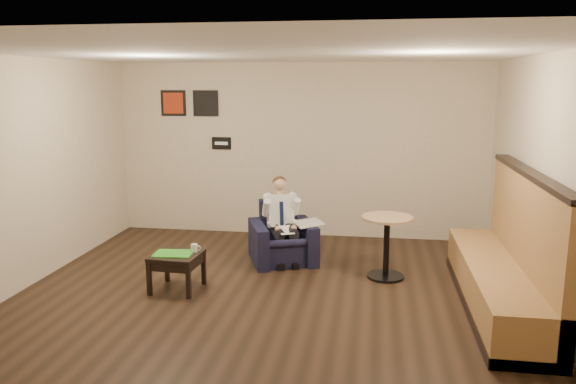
# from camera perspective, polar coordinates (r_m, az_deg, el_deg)

# --- Properties ---
(ground) EXTENTS (6.00, 6.00, 0.00)m
(ground) POSITION_cam_1_polar(r_m,az_deg,el_deg) (6.57, -2.38, -11.20)
(ground) COLOR black
(ground) RESTS_ON ground
(wall_back) EXTENTS (6.00, 0.02, 2.80)m
(wall_back) POSITION_cam_1_polar(r_m,az_deg,el_deg) (9.10, 1.20, 4.22)
(wall_back) COLOR beige
(wall_back) RESTS_ON ground
(wall_front) EXTENTS (6.00, 0.02, 2.80)m
(wall_front) POSITION_cam_1_polar(r_m,az_deg,el_deg) (3.37, -12.53, -8.09)
(wall_front) COLOR beige
(wall_front) RESTS_ON ground
(wall_left) EXTENTS (0.02, 6.00, 2.80)m
(wall_left) POSITION_cam_1_polar(r_m,az_deg,el_deg) (7.36, -26.04, 1.45)
(wall_left) COLOR beige
(wall_left) RESTS_ON ground
(wall_right) EXTENTS (0.02, 6.00, 2.80)m
(wall_right) POSITION_cam_1_polar(r_m,az_deg,el_deg) (6.32, 25.26, 0.09)
(wall_right) COLOR beige
(wall_right) RESTS_ON ground
(ceiling) EXTENTS (6.00, 6.00, 0.02)m
(ceiling) POSITION_cam_1_polar(r_m,az_deg,el_deg) (6.08, -2.59, 14.00)
(ceiling) COLOR white
(ceiling) RESTS_ON wall_back
(seating_sign) EXTENTS (0.32, 0.02, 0.20)m
(seating_sign) POSITION_cam_1_polar(r_m,az_deg,el_deg) (9.33, -6.78, 4.94)
(seating_sign) COLOR black
(seating_sign) RESTS_ON wall_back
(art_print_left) EXTENTS (0.42, 0.03, 0.42)m
(art_print_left) POSITION_cam_1_polar(r_m,az_deg,el_deg) (9.53, -11.56, 8.84)
(art_print_left) COLOR #B03215
(art_print_left) RESTS_ON wall_back
(art_print_right) EXTENTS (0.42, 0.03, 0.42)m
(art_print_right) POSITION_cam_1_polar(r_m,az_deg,el_deg) (9.36, -8.36, 8.91)
(art_print_right) COLOR black
(art_print_right) RESTS_ON wall_back
(armchair) EXTENTS (1.10, 1.10, 0.83)m
(armchair) POSITION_cam_1_polar(r_m,az_deg,el_deg) (7.88, -0.54, -4.18)
(armchair) COLOR black
(armchair) RESTS_ON ground
(seated_man) EXTENTS (0.79, 0.95, 1.13)m
(seated_man) POSITION_cam_1_polar(r_m,az_deg,el_deg) (7.74, -0.38, -3.29)
(seated_man) COLOR silver
(seated_man) RESTS_ON armchair
(lap_papers) EXTENTS (0.29, 0.32, 0.01)m
(lap_papers) POSITION_cam_1_polar(r_m,az_deg,el_deg) (7.67, -0.24, -3.88)
(lap_papers) COLOR white
(lap_papers) RESTS_ON seated_man
(newspaper) EXTENTS (0.51, 0.56, 0.01)m
(newspaper) POSITION_cam_1_polar(r_m,az_deg,el_deg) (7.83, 2.08, -3.15)
(newspaper) COLOR silver
(newspaper) RESTS_ON armchair
(side_table) EXTENTS (0.59, 0.59, 0.46)m
(side_table) POSITION_cam_1_polar(r_m,az_deg,el_deg) (7.01, -11.20, -7.94)
(side_table) COLOR black
(side_table) RESTS_ON ground
(green_folder) EXTENTS (0.48, 0.36, 0.01)m
(green_folder) POSITION_cam_1_polar(r_m,az_deg,el_deg) (6.94, -11.57, -6.14)
(green_folder) COLOR green
(green_folder) RESTS_ON side_table
(coffee_mug) EXTENTS (0.09, 0.09, 0.10)m
(coffee_mug) POSITION_cam_1_polar(r_m,az_deg,el_deg) (6.97, -9.50, -5.63)
(coffee_mug) COLOR white
(coffee_mug) RESTS_ON side_table
(smartphone) EXTENTS (0.15, 0.10, 0.01)m
(smartphone) POSITION_cam_1_polar(r_m,az_deg,el_deg) (7.07, -10.36, -5.79)
(smartphone) COLOR black
(smartphone) RESTS_ON side_table
(banquette) EXTENTS (0.71, 2.98, 1.52)m
(banquette) POSITION_cam_1_polar(r_m,az_deg,el_deg) (6.62, 20.72, -4.77)
(banquette) COLOR olive
(banquette) RESTS_ON ground
(cafe_table) EXTENTS (0.83, 0.83, 0.81)m
(cafe_table) POSITION_cam_1_polar(r_m,az_deg,el_deg) (7.35, 9.96, -5.55)
(cafe_table) COLOR tan
(cafe_table) RESTS_ON ground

